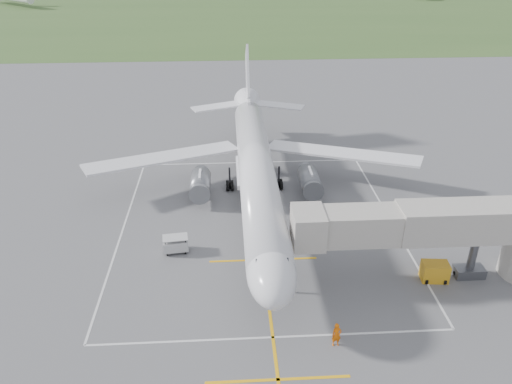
{
  "coord_description": "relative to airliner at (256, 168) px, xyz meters",
  "views": [
    {
      "loc": [
        -2.95,
        -48.02,
        27.25
      ],
      "look_at": [
        -0.31,
        -4.0,
        4.0
      ],
      "focal_mm": 35.0,
      "sensor_mm": 36.0,
      "label": 1
    }
  ],
  "objects": [
    {
      "name": "ground",
      "position": [
        0.0,
        -0.75,
        -4.39
      ],
      "size": [
        700.0,
        700.0,
        0.0
      ],
      "primitive_type": "plane",
      "color": "#5C5C5E",
      "rests_on": "ground"
    },
    {
      "name": "grass_strip",
      "position": [
        0.0,
        129.25,
        -4.38
      ],
      "size": [
        700.0,
        120.0,
        0.02
      ],
      "primitive_type": "cube",
      "color": "#395927",
      "rests_on": "ground"
    },
    {
      "name": "apron_markings",
      "position": [
        0.0,
        -6.57,
        -4.38
      ],
      "size": [
        28.2,
        60.0,
        0.01
      ],
      "color": "#F2AC0E",
      "rests_on": "ground"
    },
    {
      "name": "airliner",
      "position": [
        0.0,
        0.0,
        0.0
      ],
      "size": [
        38.93,
        46.75,
        13.52
      ],
      "color": "silver",
      "rests_on": "ground"
    },
    {
      "name": "jet_bridge",
      "position": [
        15.72,
        -14.25,
        0.35
      ],
      "size": [
        23.4,
        5.0,
        7.2
      ],
      "color": "gray",
      "rests_on": "ground"
    },
    {
      "name": "gpu_unit",
      "position": [
        14.72,
        -14.58,
        -3.56
      ],
      "size": [
        2.39,
        1.79,
        1.69
      ],
      "rotation": [
        0.0,
        0.0,
        -0.1
      ],
      "color": "gold",
      "rests_on": "ground"
    },
    {
      "name": "baggage_cart",
      "position": [
        -8.2,
        -8.9,
        -3.56
      ],
      "size": [
        2.49,
        1.67,
        1.63
      ],
      "rotation": [
        0.0,
        0.0,
        0.12
      ],
      "color": "#B5B5B5",
      "rests_on": "ground"
    },
    {
      "name": "ramp_worker_nose",
      "position": [
        4.58,
        -21.79,
        -3.41
      ],
      "size": [
        0.75,
        0.52,
        1.96
      ],
      "primitive_type": "imported",
      "rotation": [
        0.0,
        0.0,
        0.07
      ],
      "color": "#EE6307",
      "rests_on": "ground"
    },
    {
      "name": "ramp_worker_wing",
      "position": [
        -6.51,
        1.61,
        -3.43
      ],
      "size": [
        1.14,
        1.19,
        1.93
      ],
      "primitive_type": "imported",
      "rotation": [
        0.0,
        0.0,
        2.18
      ],
      "color": "#FF5108",
      "rests_on": "ground"
    }
  ]
}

